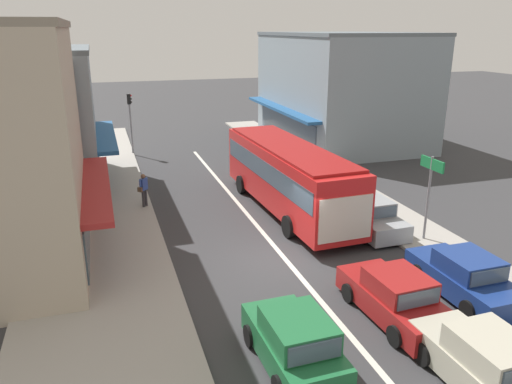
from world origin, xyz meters
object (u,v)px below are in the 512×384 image
hatchback_adjacent_lane_lead (294,342)px  parked_sedan_kerb_front (465,277)px  hatchback_queue_gap_filler (484,363)px  sedan_behind_bus_near (396,298)px  parked_sedan_kerb_second (368,216)px  parked_sedan_kerb_third (319,180)px  directional_road_sign (430,179)px  pedestrian_with_handbag_near (144,188)px  traffic_light_downstreet (130,114)px  city_bus (288,173)px

hatchback_adjacent_lane_lead → parked_sedan_kerb_front: bearing=14.2°
parked_sedan_kerb_front → hatchback_queue_gap_filler: bearing=-124.1°
hatchback_queue_gap_filler → parked_sedan_kerb_front: (2.60, 3.85, -0.05)m
sedan_behind_bus_near → parked_sedan_kerb_second: bearing=67.2°
parked_sedan_kerb_third → directional_road_sign: 7.76m
hatchback_queue_gap_filler → directional_road_sign: (4.05, 8.01, 1.97)m
parked_sedan_kerb_front → pedestrian_with_handbag_near: pedestrian_with_handbag_near is taller
traffic_light_downstreet → parked_sedan_kerb_third: bearing=-52.2°
hatchback_adjacent_lane_lead → directional_road_sign: bearing=35.8°
pedestrian_with_handbag_near → parked_sedan_kerb_front: bearing=-51.6°
city_bus → directional_road_sign: directional_road_sign is taller
city_bus → hatchback_queue_gap_filler: size_ratio=2.93×
parked_sedan_kerb_front → directional_road_sign: directional_road_sign is taller
hatchback_queue_gap_filler → pedestrian_with_handbag_near: (-6.58, 15.42, 0.36)m
city_bus → traffic_light_downstreet: size_ratio=2.61×
city_bus → sedan_behind_bus_near: (-0.25, -9.71, -1.22)m
directional_road_sign → hatchback_adjacent_lane_lead: bearing=-144.2°
sedan_behind_bus_near → parked_sedan_kerb_second: size_ratio=1.01×
hatchback_adjacent_lane_lead → pedestrian_with_handbag_near: size_ratio=2.30×
parked_sedan_kerb_front → traffic_light_downstreet: size_ratio=1.00×
city_bus → hatchback_queue_gap_filler: 13.13m
parked_sedan_kerb_second → traffic_light_downstreet: bearing=116.9°
hatchback_adjacent_lane_lead → pedestrian_with_handbag_near: (-2.52, 13.25, 0.36)m
hatchback_adjacent_lane_lead → city_bus: bearing=69.8°
parked_sedan_kerb_third → pedestrian_with_handbag_near: size_ratio=2.58×
city_bus → traffic_light_downstreet: traffic_light_downstreet is taller
parked_sedan_kerb_front → parked_sedan_kerb_third: bearing=89.9°
hatchback_queue_gap_filler → parked_sedan_kerb_third: 15.59m
traffic_light_downstreet → city_bus: bearing=-65.6°
city_bus → parked_sedan_kerb_second: city_bus is taller
traffic_light_downstreet → directional_road_sign: (10.31, -18.83, -0.18)m
sedan_behind_bus_near → parked_sedan_kerb_front: bearing=9.3°
parked_sedan_kerb_front → traffic_light_downstreet: (-8.87, 23.00, 2.19)m
city_bus → hatchback_queue_gap_filler: city_bus is taller
directional_road_sign → pedestrian_with_handbag_near: 13.05m
sedan_behind_bus_near → traffic_light_downstreet: traffic_light_downstreet is taller
parked_sedan_kerb_second → city_bus: bearing=126.1°
city_bus → hatchback_queue_gap_filler: (0.03, -13.08, -1.17)m
parked_sedan_kerb_front → directional_road_sign: 4.85m
parked_sedan_kerb_front → traffic_light_downstreet: bearing=111.1°
hatchback_adjacent_lane_lead → parked_sedan_kerb_front: 6.87m
traffic_light_downstreet → pedestrian_with_handbag_near: 11.57m
hatchback_adjacent_lane_lead → hatchback_queue_gap_filler: size_ratio=1.00×
parked_sedan_kerb_front → pedestrian_with_handbag_near: size_ratio=2.58×
city_bus → hatchback_adjacent_lane_lead: 11.70m
hatchback_queue_gap_filler → directional_road_sign: directional_road_sign is taller
parked_sedan_kerb_front → parked_sedan_kerb_third: same height
city_bus → parked_sedan_kerb_front: size_ratio=2.60×
hatchback_queue_gap_filler → parked_sedan_kerb_third: (2.63, 15.37, -0.05)m
parked_sedan_kerb_second → directional_road_sign: directional_road_sign is taller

